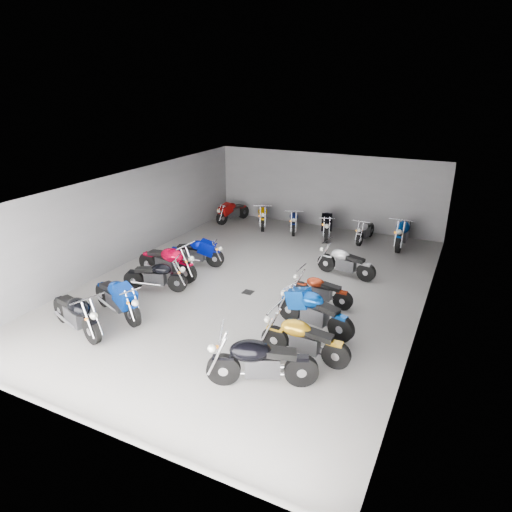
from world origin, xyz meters
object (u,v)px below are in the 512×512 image
object	(u,v)px
motorcycle_left_d	(168,262)
motorcycle_back_b	(263,216)
motorcycle_back_c	(294,220)
motorcycle_back_e	(365,231)
motorcycle_right_a	(261,362)
motorcycle_back_f	(403,232)
motorcycle_right_c	(314,311)
motorcycle_back_a	(232,211)
motorcycle_left_a	(76,313)
motorcycle_right_d	(321,290)
motorcycle_left_b	(117,298)
drain_grate	(248,292)
motorcycle_right_f	(345,262)
motorcycle_right_b	(304,339)
motorcycle_left_e	(196,252)
motorcycle_back_d	(327,224)
motorcycle_left_c	(156,276)

from	to	relation	value
motorcycle_left_d	motorcycle_back_b	world-z (taller)	motorcycle_left_d
motorcycle_back_c	motorcycle_back_e	size ratio (longest dim) A/B	1.02
motorcycle_right_a	motorcycle_back_f	size ratio (longest dim) A/B	0.94
motorcycle_right_c	motorcycle_back_e	world-z (taller)	motorcycle_right_c
motorcycle_left_d	motorcycle_back_a	size ratio (longest dim) A/B	1.21
motorcycle_back_e	motorcycle_back_a	bearing A→B (deg)	4.97
motorcycle_left_d	motorcycle_back_f	size ratio (longest dim) A/B	0.98
motorcycle_left_a	motorcycle_back_e	xyz separation A→B (m)	(4.97, 10.29, -0.11)
motorcycle_left_d	motorcycle_back_f	world-z (taller)	motorcycle_back_f
motorcycle_right_d	motorcycle_back_f	bearing A→B (deg)	-9.10
motorcycle_left_b	motorcycle_right_a	world-z (taller)	motorcycle_right_a
drain_grate	motorcycle_right_f	size ratio (longest dim) A/B	0.16
drain_grate	motorcycle_right_b	bearing A→B (deg)	-43.09
motorcycle_left_a	motorcycle_right_a	distance (m)	5.19
motorcycle_left_b	motorcycle_left_d	world-z (taller)	motorcycle_left_d
motorcycle_left_b	motorcycle_left_e	xyz separation A→B (m)	(-0.07, 4.02, -0.06)
motorcycle_left_d	motorcycle_back_e	xyz separation A→B (m)	(4.95, 6.42, -0.12)
motorcycle_right_f	motorcycle_back_a	bearing A→B (deg)	67.95
motorcycle_right_a	motorcycle_right_c	distance (m)	2.69
motorcycle_back_c	motorcycle_back_d	world-z (taller)	motorcycle_back_d
drain_grate	motorcycle_back_d	bearing A→B (deg)	85.27
motorcycle_right_d	motorcycle_back_c	xyz separation A→B (m)	(-3.22, 6.01, 0.03)
motorcycle_left_e	drain_grate	bearing A→B (deg)	50.93
motorcycle_left_e	motorcycle_right_d	world-z (taller)	motorcycle_left_e
motorcycle_left_d	motorcycle_back_c	world-z (taller)	motorcycle_left_d
motorcycle_left_d	motorcycle_left_b	bearing A→B (deg)	11.49
motorcycle_left_d	motorcycle_back_d	world-z (taller)	motorcycle_left_d
motorcycle_right_b	motorcycle_back_c	size ratio (longest dim) A/B	1.15
motorcycle_left_a	motorcycle_left_c	world-z (taller)	motorcycle_left_a
motorcycle_right_a	motorcycle_back_b	world-z (taller)	motorcycle_right_a
motorcycle_left_c	motorcycle_left_e	xyz separation A→B (m)	(0.01, 2.23, 0.01)
motorcycle_left_b	motorcycle_right_a	distance (m)	4.94
motorcycle_back_e	motorcycle_back_b	bearing A→B (deg)	5.77
motorcycle_right_b	motorcycle_right_c	xyz separation A→B (m)	(-0.24, 1.37, 0.02)
motorcycle_left_d	motorcycle_back_e	world-z (taller)	motorcycle_left_d
motorcycle_left_d	motorcycle_right_a	xyz separation A→B (m)	(5.16, -3.75, 0.01)
motorcycle_back_d	motorcycle_right_f	bearing A→B (deg)	98.95
motorcycle_left_b	motorcycle_right_d	world-z (taller)	motorcycle_left_b
motorcycle_left_c	motorcycle_right_b	size ratio (longest dim) A/B	0.90
drain_grate	motorcycle_back_e	bearing A→B (deg)	71.51
motorcycle_back_b	motorcycle_back_c	size ratio (longest dim) A/B	1.04
motorcycle_left_a	motorcycle_left_e	distance (m)	5.17
motorcycle_left_a	motorcycle_back_b	distance (m)	10.27
motorcycle_left_e	motorcycle_left_a	bearing A→B (deg)	-18.76
motorcycle_back_c	drain_grate	bearing A→B (deg)	77.83
motorcycle_left_d	motorcycle_right_c	xyz separation A→B (m)	(5.40, -1.07, -0.02)
motorcycle_left_a	motorcycle_back_f	bearing A→B (deg)	165.30
motorcycle_back_a	motorcycle_back_c	bearing A→B (deg)	-164.99
drain_grate	motorcycle_back_a	distance (m)	7.48
motorcycle_left_e	motorcycle_back_e	distance (m)	6.96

